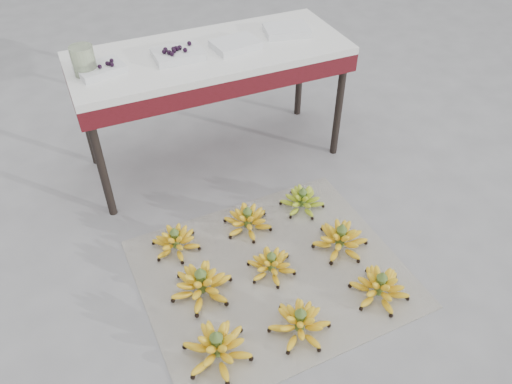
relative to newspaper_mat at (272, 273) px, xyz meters
name	(u,v)px	position (x,y,z in m)	size (l,w,h in m)	color
ground	(262,284)	(-0.07, -0.04, 0.00)	(60.00, 60.00, 0.00)	slate
newspaper_mat	(272,273)	(0.00, 0.00, 0.00)	(1.25, 1.05, 0.01)	silver
bunch_front_left	(217,347)	(-0.40, -0.32, 0.06)	(0.38, 0.38, 0.18)	yellow
bunch_front_center	(300,323)	(-0.03, -0.35, 0.06)	(0.35, 0.35, 0.17)	yellow
bunch_front_right	(380,287)	(0.40, -0.32, 0.06)	(0.29, 0.29, 0.17)	yellow
bunch_mid_left	(202,284)	(-0.35, 0.02, 0.06)	(0.38, 0.38, 0.18)	yellow
bunch_mid_center	(271,264)	(0.00, 0.01, 0.05)	(0.28, 0.28, 0.15)	yellow
bunch_mid_right	(340,239)	(0.39, 0.01, 0.06)	(0.37, 0.37, 0.17)	yellow
bunch_back_left	(176,241)	(-0.38, 0.35, 0.05)	(0.33, 0.33, 0.15)	yellow
bunch_back_center	(248,220)	(0.01, 0.34, 0.06)	(0.31, 0.31, 0.16)	yellow
bunch_back_right	(302,200)	(0.36, 0.36, 0.05)	(0.28, 0.28, 0.15)	#80C12C
vendor_table	(210,64)	(0.08, 1.00, 0.64)	(1.52, 0.61, 0.73)	black
tray_far_left	(100,69)	(-0.51, 0.98, 0.75)	(0.26, 0.21, 0.06)	silver
tray_left	(178,54)	(-0.10, 0.98, 0.75)	(0.26, 0.18, 0.07)	silver
tray_right	(236,44)	(0.22, 0.97, 0.75)	(0.27, 0.21, 0.04)	silver
tray_far_right	(286,30)	(0.55, 1.02, 0.75)	(0.28, 0.23, 0.04)	silver
glass_jar	(84,61)	(-0.58, 0.99, 0.80)	(0.12, 0.12, 0.15)	beige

